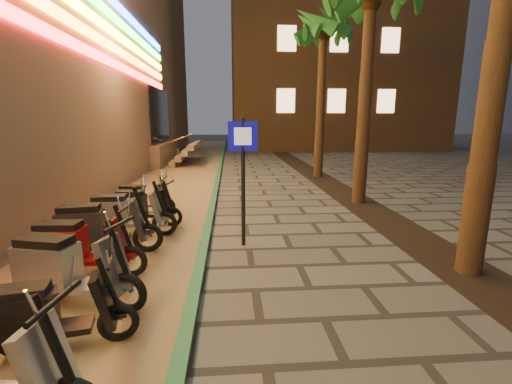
{
  "coord_description": "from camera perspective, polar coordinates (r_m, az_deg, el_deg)",
  "views": [
    {
      "loc": [
        -0.35,
        -3.05,
        2.5
      ],
      "look_at": [
        0.12,
        3.14,
        1.2
      ],
      "focal_mm": 24.0,
      "sensor_mm": 36.0,
      "label": 1
    }
  ],
  "objects": [
    {
      "name": "ground",
      "position": [
        3.96,
        1.89,
        -27.33
      ],
      "size": [
        120.0,
        120.0,
        0.0
      ],
      "primitive_type": "plane",
      "color": "#474442",
      "rests_on": "ground"
    },
    {
      "name": "scooter_8",
      "position": [
        7.88,
        -21.17,
        -3.41
      ],
      "size": [
        1.77,
        0.62,
        1.24
      ],
      "rotation": [
        0.0,
        0.0,
        0.08
      ],
      "color": "black",
      "rests_on": "ground"
    },
    {
      "name": "palm_c",
      "position": [
        11.27,
        18.62,
        27.89
      ],
      "size": [
        2.97,
        3.02,
        6.91
      ],
      "color": "#472D19",
      "rests_on": "ground"
    },
    {
      "name": "scooter_7",
      "position": [
        7.01,
        -24.89,
        -5.33
      ],
      "size": [
        1.86,
        0.76,
        1.3
      ],
      "rotation": [
        0.0,
        0.0,
        0.15
      ],
      "color": "black",
      "rests_on": "ground"
    },
    {
      "name": "scooter_5",
      "position": [
        5.34,
        -29.06,
        -11.09
      ],
      "size": [
        1.81,
        0.88,
        1.28
      ],
      "rotation": [
        0.0,
        0.0,
        -0.25
      ],
      "color": "black",
      "rests_on": "ground"
    },
    {
      "name": "green_curb",
      "position": [
        13.29,
        -6.62,
        1.12
      ],
      "size": [
        0.18,
        60.0,
        0.1
      ],
      "primitive_type": "cube",
      "color": "#296D46",
      "rests_on": "ground"
    },
    {
      "name": "pedestrian_sign",
      "position": [
        6.69,
        -2.19,
        4.61
      ],
      "size": [
        0.56,
        0.1,
        2.56
      ],
      "rotation": [
        0.0,
        0.0,
        0.02
      ],
      "color": "black",
      "rests_on": "ground"
    },
    {
      "name": "palm_d",
      "position": [
        15.94,
        11.12,
        24.1
      ],
      "size": [
        2.97,
        3.02,
        7.16
      ],
      "color": "#472D19",
      "rests_on": "ground"
    },
    {
      "name": "scooter_6",
      "position": [
        6.21,
        -27.58,
        -8.09
      ],
      "size": [
        1.73,
        0.61,
        1.22
      ],
      "rotation": [
        0.0,
        0.0,
        -0.05
      ],
      "color": "black",
      "rests_on": "ground"
    },
    {
      "name": "apartment_block",
      "position": [
        37.63,
        11.51,
        27.02
      ],
      "size": [
        18.0,
        16.06,
        25.0
      ],
      "color": "brown",
      "rests_on": "ground"
    },
    {
      "name": "planting_strip",
      "position": [
        9.31,
        21.04,
        -4.51
      ],
      "size": [
        1.2,
        40.0,
        0.02
      ],
      "primitive_type": "cube",
      "color": "black",
      "rests_on": "ground"
    },
    {
      "name": "scooter_9",
      "position": [
        8.65,
        -18.6,
        -2.27
      ],
      "size": [
        1.6,
        0.67,
        1.12
      ],
      "rotation": [
        0.0,
        0.0,
        -0.16
      ],
      "color": "black",
      "rests_on": "ground"
    },
    {
      "name": "parking_strip",
      "position": [
        13.48,
        -13.86,
        0.81
      ],
      "size": [
        3.4,
        60.0,
        0.01
      ],
      "primitive_type": "cube",
      "color": "#8C7251",
      "rests_on": "ground"
    },
    {
      "name": "scooter_10",
      "position": [
        9.71,
        -18.74,
        -0.97
      ],
      "size": [
        1.49,
        0.52,
        1.05
      ],
      "rotation": [
        0.0,
        0.0,
        -0.06
      ],
      "color": "black",
      "rests_on": "ground"
    },
    {
      "name": "scooter_4",
      "position": [
        4.51,
        -31.5,
        -17.01
      ],
      "size": [
        1.49,
        0.68,
        1.05
      ],
      "rotation": [
        0.0,
        0.0,
        0.21
      ],
      "color": "black",
      "rests_on": "ground"
    }
  ]
}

